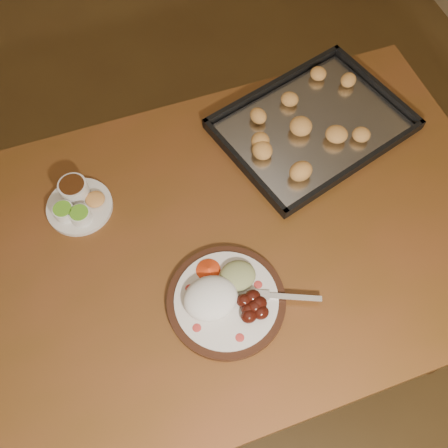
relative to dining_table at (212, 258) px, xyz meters
name	(u,v)px	position (x,y,z in m)	size (l,w,h in m)	color
ground	(131,313)	(-0.29, 0.16, -0.65)	(4.00, 4.00, 0.00)	brown
dining_table	(212,258)	(0.00, 0.00, 0.00)	(1.52, 0.93, 0.75)	brown
dinner_plate	(224,298)	(-0.02, -0.15, 0.12)	(0.34, 0.27, 0.06)	black
condiment_saucer	(77,202)	(-0.29, 0.20, 0.12)	(0.16, 0.16, 0.06)	silver
baking_tray	(313,125)	(0.37, 0.25, 0.11)	(0.58, 0.49, 0.05)	black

